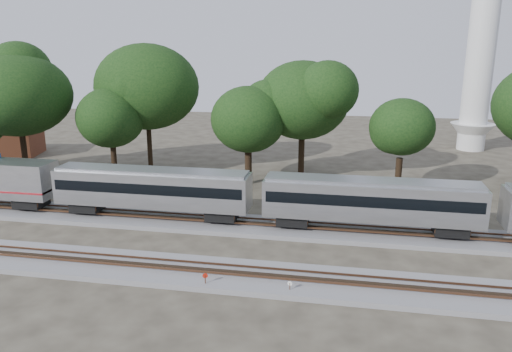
{
  "coord_description": "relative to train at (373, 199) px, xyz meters",
  "views": [
    {
      "loc": [
        11.89,
        -35.58,
        16.29
      ],
      "look_at": [
        4.22,
        5.0,
        5.17
      ],
      "focal_mm": 35.0,
      "sensor_mm": 36.0,
      "label": 1
    }
  ],
  "objects": [
    {
      "name": "tree_5",
      "position": [
        -7.88,
        18.11,
        6.24
      ],
      "size": [
        9.75,
        9.75,
        13.75
      ],
      "color": "black",
      "rests_on": "ground"
    },
    {
      "name": "tree_2",
      "position": [
        -30.17,
        13.15,
        4.26
      ],
      "size": [
        7.74,
        7.74,
        10.92
      ],
      "color": "black",
      "rests_on": "ground"
    },
    {
      "name": "tree_6",
      "position": [
        3.32,
        13.58,
        4.1
      ],
      "size": [
        7.58,
        7.58,
        10.68
      ],
      "color": "black",
      "rests_on": "ground"
    },
    {
      "name": "tree_4",
      "position": [
        -13.75,
        14.4,
        4.31
      ],
      "size": [
        7.79,
        7.79,
        10.99
      ],
      "color": "black",
      "rests_on": "ground"
    },
    {
      "name": "switch_lever",
      "position": [
        -7.67,
        -11.24,
        -3.19
      ],
      "size": [
        0.57,
        0.44,
        0.3
      ],
      "primitive_type": "cube",
      "rotation": [
        0.0,
        0.0,
        0.33
      ],
      "color": "#512D19",
      "rests_on": "ground"
    },
    {
      "name": "train",
      "position": [
        0.0,
        0.0,
        0.0
      ],
      "size": [
        95.1,
        3.28,
        4.84
      ],
      "color": "silver",
      "rests_on": "ground"
    },
    {
      "name": "tree_1",
      "position": [
        -40.68,
        11.03,
        6.93
      ],
      "size": [
        10.45,
        10.45,
        14.73
      ],
      "color": "black",
      "rests_on": "ground"
    },
    {
      "name": "brick_building",
      "position": [
        -52.05,
        22.97,
        -1.14
      ],
      "size": [
        10.34,
        8.37,
        4.36
      ],
      "rotation": [
        0.0,
        0.0,
        0.24
      ],
      "color": "brown",
      "rests_on": "ground"
    },
    {
      "name": "switch_stand_red",
      "position": [
        -11.39,
        -11.88,
        -2.61
      ],
      "size": [
        0.36,
        0.11,
        1.15
      ],
      "rotation": [
        0.0,
        0.0,
        0.22
      ],
      "color": "#512D19",
      "rests_on": "ground"
    },
    {
      "name": "track_far",
      "position": [
        -14.15,
        -0.0,
        -3.13
      ],
      "size": [
        160.0,
        5.0,
        0.73
      ],
      "color": "slate",
      "rests_on": "ground"
    },
    {
      "name": "track_near",
      "position": [
        -14.15,
        -10.0,
        -3.13
      ],
      "size": [
        160.0,
        5.0,
        0.73
      ],
      "color": "slate",
      "rests_on": "ground"
    },
    {
      "name": "ground",
      "position": [
        -14.15,
        -6.0,
        -3.34
      ],
      "size": [
        160.0,
        160.0,
        0.0
      ],
      "primitive_type": "plane",
      "color": "#383328",
      "rests_on": "ground"
    },
    {
      "name": "switch_stand_white",
      "position": [
        -5.62,
        -11.69,
        -2.7
      ],
      "size": [
        0.32,
        0.09,
        1.0
      ],
      "rotation": [
        0.0,
        0.0,
        -0.19
      ],
      "color": "#512D19",
      "rests_on": "ground"
    },
    {
      "name": "tree_3",
      "position": [
        -27.03,
        16.83,
        7.6
      ],
      "size": [
        11.13,
        11.13,
        15.69
      ],
      "color": "black",
      "rests_on": "ground"
    }
  ]
}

